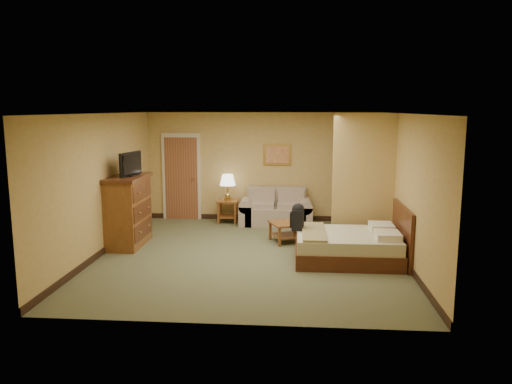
# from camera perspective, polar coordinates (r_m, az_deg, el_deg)

# --- Properties ---
(floor) EXTENTS (6.00, 6.00, 0.00)m
(floor) POSITION_cam_1_polar(r_m,az_deg,el_deg) (9.31, -0.67, -7.25)
(floor) COLOR #575B3B
(floor) RESTS_ON ground
(ceiling) EXTENTS (6.00, 6.00, 0.00)m
(ceiling) POSITION_cam_1_polar(r_m,az_deg,el_deg) (8.92, -0.71, 8.97)
(ceiling) COLOR white
(ceiling) RESTS_ON back_wall
(back_wall) EXTENTS (5.50, 0.02, 2.60)m
(back_wall) POSITION_cam_1_polar(r_m,az_deg,el_deg) (11.99, 0.62, 2.88)
(back_wall) COLOR tan
(back_wall) RESTS_ON floor
(left_wall) EXTENTS (0.02, 6.00, 2.60)m
(left_wall) POSITION_cam_1_polar(r_m,az_deg,el_deg) (9.67, -17.15, 0.85)
(left_wall) COLOR tan
(left_wall) RESTS_ON floor
(right_wall) EXTENTS (0.02, 6.00, 2.60)m
(right_wall) POSITION_cam_1_polar(r_m,az_deg,el_deg) (9.19, 16.64, 0.44)
(right_wall) COLOR tan
(right_wall) RESTS_ON floor
(partition) EXTENTS (1.20, 0.15, 2.60)m
(partition) POSITION_cam_1_polar(r_m,az_deg,el_deg) (9.99, 12.19, 1.33)
(partition) COLOR tan
(partition) RESTS_ON floor
(door) EXTENTS (0.94, 0.16, 2.10)m
(door) POSITION_cam_1_polar(r_m,az_deg,el_deg) (12.27, -8.51, 1.67)
(door) COLOR beige
(door) RESTS_ON floor
(baseboard) EXTENTS (5.50, 0.02, 0.12)m
(baseboard) POSITION_cam_1_polar(r_m,az_deg,el_deg) (12.18, 0.61, -2.93)
(baseboard) COLOR black
(baseboard) RESTS_ON floor
(loveseat) EXTENTS (1.69, 0.79, 0.85)m
(loveseat) POSITION_cam_1_polar(r_m,az_deg,el_deg) (11.71, 2.31, -2.35)
(loveseat) COLOR gray
(loveseat) RESTS_ON floor
(side_table) EXTENTS (0.49, 0.49, 0.54)m
(side_table) POSITION_cam_1_polar(r_m,az_deg,el_deg) (11.87, -3.23, -1.81)
(side_table) COLOR brown
(side_table) RESTS_ON floor
(table_lamp) EXTENTS (0.37, 0.37, 0.61)m
(table_lamp) POSITION_cam_1_polar(r_m,az_deg,el_deg) (11.76, -3.26, 1.31)
(table_lamp) COLOR #B39042
(table_lamp) RESTS_ON side_table
(coffee_table) EXTENTS (0.83, 0.83, 0.41)m
(coffee_table) POSITION_cam_1_polar(r_m,az_deg,el_deg) (10.16, 3.60, -4.12)
(coffee_table) COLOR brown
(coffee_table) RESTS_ON floor
(wall_picture) EXTENTS (0.66, 0.04, 0.51)m
(wall_picture) POSITION_cam_1_polar(r_m,az_deg,el_deg) (11.91, 2.43, 4.28)
(wall_picture) COLOR #B78E3F
(wall_picture) RESTS_ON back_wall
(dresser) EXTENTS (0.69, 1.30, 1.39)m
(dresser) POSITION_cam_1_polar(r_m,az_deg,el_deg) (10.15, -14.47, -2.05)
(dresser) COLOR brown
(dresser) RESTS_ON floor
(tv) EXTENTS (0.25, 0.76, 0.46)m
(tv) POSITION_cam_1_polar(r_m,az_deg,el_deg) (9.98, -14.14, 3.05)
(tv) COLOR black
(tv) RESTS_ON dresser
(bed) EXTENTS (1.90, 1.55, 1.00)m
(bed) POSITION_cam_1_polar(r_m,az_deg,el_deg) (9.10, 10.81, -6.01)
(bed) COLOR #441F0F
(bed) RESTS_ON floor
(backpack) EXTENTS (0.23, 0.31, 0.49)m
(backpack) POSITION_cam_1_polar(r_m,az_deg,el_deg) (9.15, 4.82, -2.73)
(backpack) COLOR black
(backpack) RESTS_ON bed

